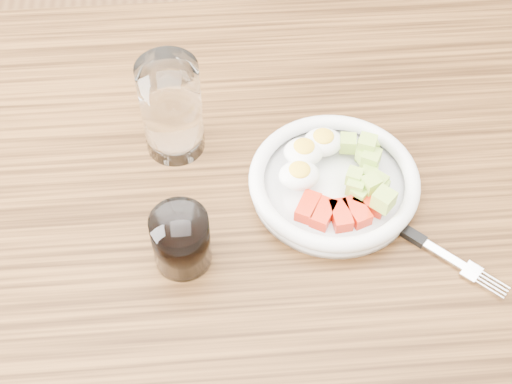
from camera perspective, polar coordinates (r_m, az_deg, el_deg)
dining_table at (r=1.03m, az=0.60°, el=-4.82°), size 1.50×0.90×0.77m
bowl at (r=0.96m, az=6.22°, el=1.00°), size 0.23×0.23×0.06m
fork at (r=0.94m, az=12.14°, el=-3.27°), size 0.17×0.17×0.01m
water_glass at (r=0.97m, az=-6.79°, el=6.66°), size 0.08×0.08×0.15m
coffee_glass at (r=0.88m, az=-6.01°, el=-3.87°), size 0.07×0.07×0.08m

